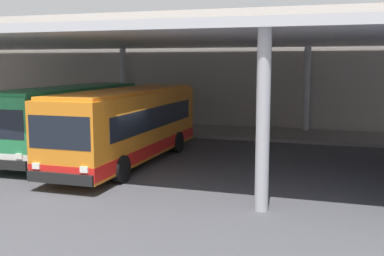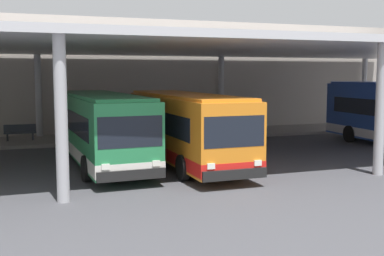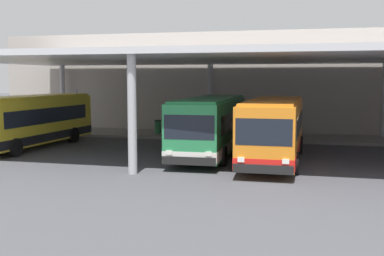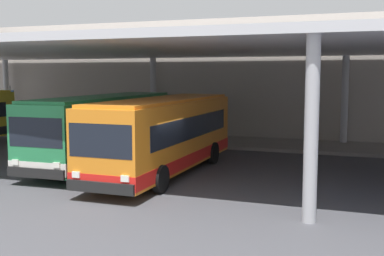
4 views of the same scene
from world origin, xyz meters
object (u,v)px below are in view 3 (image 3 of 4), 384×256
(bus_nearest_bay, at_px, (31,121))
(trash_bin, at_px, (158,127))
(banner_sign, at_px, (76,108))
(bench_waiting, at_px, (190,127))
(bus_second_bay, at_px, (210,125))
(bus_middle_bay, at_px, (274,129))

(bus_nearest_bay, distance_m, trash_bin, 9.61)
(bus_nearest_bay, bearing_deg, banner_sign, 96.17)
(bench_waiting, height_order, banner_sign, banner_sign)
(bus_second_bay, xyz_separation_m, bench_waiting, (-3.38, 8.34, -0.99))
(banner_sign, bearing_deg, bus_nearest_bay, -83.83)
(bus_middle_bay, bearing_deg, bench_waiting, 126.14)
(bus_second_bay, distance_m, bench_waiting, 9.06)
(bench_waiting, bearing_deg, bus_middle_bay, -53.86)
(bus_middle_bay, relative_size, banner_sign, 3.30)
(bench_waiting, relative_size, trash_bin, 1.84)
(bus_nearest_bay, relative_size, bus_second_bay, 1.00)
(bus_nearest_bay, distance_m, banner_sign, 7.34)
(bus_middle_bay, xyz_separation_m, trash_bin, (-9.25, 9.14, -0.98))
(bus_middle_bay, relative_size, trash_bin, 10.76)
(bus_second_bay, height_order, bench_waiting, bus_second_bay)
(bus_nearest_bay, height_order, trash_bin, bus_nearest_bay)
(bus_second_bay, bearing_deg, bus_middle_bay, -17.83)
(bus_nearest_bay, distance_m, bus_middle_bay, 14.82)
(trash_bin, bearing_deg, bench_waiting, 8.54)
(bus_middle_bay, bearing_deg, trash_bin, 135.35)
(bench_waiting, bearing_deg, bus_second_bay, -67.95)
(bus_second_bay, bearing_deg, banner_sign, 148.11)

